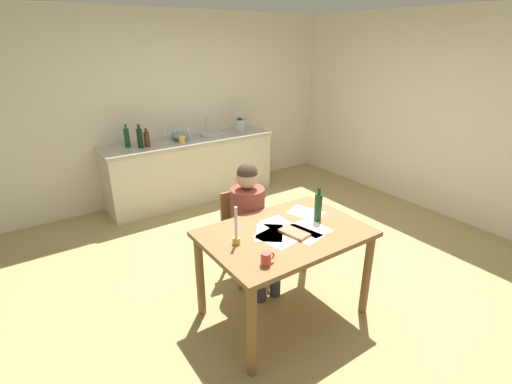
# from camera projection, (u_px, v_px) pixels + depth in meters

# --- Properties ---
(ground_plane) EXTENTS (5.20, 5.20, 0.04)m
(ground_plane) POSITION_uv_depth(u_px,v_px,m) (287.00, 268.00, 3.94)
(ground_plane) COLOR tan
(wall_back) EXTENTS (5.20, 0.12, 2.60)m
(wall_back) POSITION_uv_depth(u_px,v_px,m) (177.00, 107.00, 5.42)
(wall_back) COLOR silver
(wall_back) RESTS_ON ground
(wall_right) EXTENTS (0.12, 5.20, 2.60)m
(wall_right) POSITION_uv_depth(u_px,v_px,m) (448.00, 116.00, 4.80)
(wall_right) COLOR silver
(wall_right) RESTS_ON ground
(kitchen_counter) EXTENTS (2.46, 0.64, 0.90)m
(kitchen_counter) POSITION_uv_depth(u_px,v_px,m) (191.00, 169.00, 5.46)
(kitchen_counter) COLOR beige
(kitchen_counter) RESTS_ON ground
(dining_table) EXTENTS (1.29, 0.90, 0.79)m
(dining_table) POSITION_uv_depth(u_px,v_px,m) (285.00, 244.00, 3.02)
(dining_table) COLOR olive
(dining_table) RESTS_ON ground
(chair_at_table) EXTENTS (0.43, 0.43, 0.86)m
(chair_at_table) POSITION_uv_depth(u_px,v_px,m) (244.00, 230.00, 3.64)
(chair_at_table) COLOR olive
(chair_at_table) RESTS_ON ground
(person_seated) EXTENTS (0.35, 0.61, 1.19)m
(person_seated) POSITION_uv_depth(u_px,v_px,m) (251.00, 218.00, 3.45)
(person_seated) COLOR brown
(person_seated) RESTS_ON ground
(coffee_mug) EXTENTS (0.11, 0.07, 0.09)m
(coffee_mug) POSITION_uv_depth(u_px,v_px,m) (266.00, 258.00, 2.53)
(coffee_mug) COLOR #D84C3F
(coffee_mug) RESTS_ON dining_table
(candlestick) EXTENTS (0.06, 0.06, 0.30)m
(candlestick) POSITION_uv_depth(u_px,v_px,m) (236.00, 233.00, 2.77)
(candlestick) COLOR gold
(candlestick) RESTS_ON dining_table
(book_magazine) EXTENTS (0.17, 0.25, 0.02)m
(book_magazine) POSITION_uv_depth(u_px,v_px,m) (294.00, 233.00, 2.93)
(book_magazine) COLOR #B16E4F
(book_magazine) RESTS_ON dining_table
(paper_letter) EXTENTS (0.22, 0.30, 0.00)m
(paper_letter) POSITION_uv_depth(u_px,v_px,m) (279.00, 225.00, 3.08)
(paper_letter) COLOR white
(paper_letter) RESTS_ON dining_table
(paper_bill) EXTENTS (0.35, 0.36, 0.00)m
(paper_bill) POSITION_uv_depth(u_px,v_px,m) (269.00, 233.00, 2.96)
(paper_bill) COLOR white
(paper_bill) RESTS_ON dining_table
(paper_envelope) EXTENTS (0.23, 0.31, 0.00)m
(paper_envelope) POSITION_uv_depth(u_px,v_px,m) (311.00, 228.00, 3.03)
(paper_envelope) COLOR white
(paper_envelope) RESTS_ON dining_table
(paper_receipt) EXTENTS (0.30, 0.35, 0.00)m
(paper_receipt) POSITION_uv_depth(u_px,v_px,m) (306.00, 213.00, 3.30)
(paper_receipt) COLOR white
(paper_receipt) RESTS_ON dining_table
(paper_notice) EXTENTS (0.27, 0.34, 0.00)m
(paper_notice) POSITION_uv_depth(u_px,v_px,m) (302.00, 234.00, 2.93)
(paper_notice) COLOR white
(paper_notice) RESTS_ON dining_table
(paper_flyer) EXTENTS (0.26, 0.33, 0.00)m
(paper_flyer) POSITION_uv_depth(u_px,v_px,m) (276.00, 239.00, 2.87)
(paper_flyer) COLOR white
(paper_flyer) RESTS_ON dining_table
(wine_bottle_on_table) EXTENTS (0.06, 0.06, 0.30)m
(wine_bottle_on_table) POSITION_uv_depth(u_px,v_px,m) (318.00, 207.00, 3.12)
(wine_bottle_on_table) COLOR #194C23
(wine_bottle_on_table) RESTS_ON dining_table
(sink_unit) EXTENTS (0.36, 0.36, 0.24)m
(sink_unit) POSITION_uv_depth(u_px,v_px,m) (212.00, 134.00, 5.48)
(sink_unit) COLOR #B2B7BC
(sink_unit) RESTS_ON kitchen_counter
(bottle_oil) EXTENTS (0.07, 0.07, 0.30)m
(bottle_oil) POSITION_uv_depth(u_px,v_px,m) (127.00, 138.00, 4.85)
(bottle_oil) COLOR #194C23
(bottle_oil) RESTS_ON kitchen_counter
(bottle_vinegar) EXTENTS (0.07, 0.07, 0.31)m
(bottle_vinegar) POSITION_uv_depth(u_px,v_px,m) (140.00, 138.00, 4.82)
(bottle_vinegar) COLOR black
(bottle_vinegar) RESTS_ON kitchen_counter
(bottle_wine_red) EXTENTS (0.08, 0.08, 0.24)m
(bottle_wine_red) POSITION_uv_depth(u_px,v_px,m) (147.00, 139.00, 4.88)
(bottle_wine_red) COLOR #593319
(bottle_wine_red) RESTS_ON kitchen_counter
(mixing_bowl) EXTENTS (0.26, 0.26, 0.12)m
(mixing_bowl) POSITION_uv_depth(u_px,v_px,m) (180.00, 136.00, 5.24)
(mixing_bowl) COLOR #668C99
(mixing_bowl) RESTS_ON kitchen_counter
(stovetop_kettle) EXTENTS (0.18, 0.18, 0.22)m
(stovetop_kettle) POSITION_uv_depth(u_px,v_px,m) (240.00, 125.00, 5.70)
(stovetop_kettle) COLOR #B7BABF
(stovetop_kettle) RESTS_ON kitchen_counter
(wine_glass_near_sink) EXTENTS (0.07, 0.07, 0.15)m
(wine_glass_near_sink) POSITION_uv_depth(u_px,v_px,m) (187.00, 129.00, 5.39)
(wine_glass_near_sink) COLOR silver
(wine_glass_near_sink) RESTS_ON kitchen_counter
(wine_glass_by_kettle) EXTENTS (0.07, 0.07, 0.15)m
(wine_glass_by_kettle) POSITION_uv_depth(u_px,v_px,m) (180.00, 130.00, 5.33)
(wine_glass_by_kettle) COLOR silver
(wine_glass_by_kettle) RESTS_ON kitchen_counter
(wine_glass_back_left) EXTENTS (0.07, 0.07, 0.15)m
(wine_glass_back_left) POSITION_uv_depth(u_px,v_px,m) (175.00, 131.00, 5.29)
(wine_glass_back_left) COLOR silver
(wine_glass_back_left) RESTS_ON kitchen_counter
(wine_glass_back_right) EXTENTS (0.07, 0.07, 0.15)m
(wine_glass_back_right) POSITION_uv_depth(u_px,v_px,m) (165.00, 132.00, 5.21)
(wine_glass_back_right) COLOR silver
(wine_glass_back_right) RESTS_ON kitchen_counter
(teacup_on_counter) EXTENTS (0.12, 0.08, 0.10)m
(teacup_on_counter) POSITION_uv_depth(u_px,v_px,m) (182.00, 140.00, 5.07)
(teacup_on_counter) COLOR #F2CC4C
(teacup_on_counter) RESTS_ON kitchen_counter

